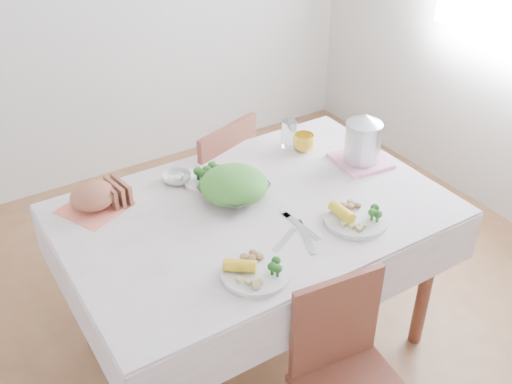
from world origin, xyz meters
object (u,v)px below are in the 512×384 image
chair_near (358,384)px  dinner_plate_left (256,272)px  electric_kettle (363,139)px  dining_table (255,281)px  salad_bowl (234,191)px  yellow_mug (304,142)px  dinner_plate_right (355,219)px  chair_far (203,188)px

chair_near → dinner_plate_left: size_ratio=3.31×
chair_near → electric_kettle: 1.06m
dining_table → dinner_plate_left: 0.56m
salad_bowl → yellow_mug: 0.50m
dinner_plate_right → salad_bowl: bearing=128.9°
yellow_mug → electric_kettle: (0.15, -0.23, 0.08)m
chair_far → dinner_plate_right: 1.00m
dining_table → chair_far: chair_far is taller
salad_bowl → yellow_mug: (0.47, 0.17, 0.01)m
dining_table → dinner_plate_left: bearing=-121.5°
dining_table → salad_bowl: 0.43m
dining_table → electric_kettle: size_ratio=6.32×
chair_near → chair_far: bearing=91.7°
dining_table → chair_near: chair_near is taller
dinner_plate_right → dining_table: bearing=134.8°
yellow_mug → electric_kettle: electric_kettle is taller
salad_bowl → chair_near: bearing=-89.8°
chair_far → salad_bowl: bearing=58.0°
chair_far → dinner_plate_left: (-0.30, -0.99, 0.31)m
chair_near → chair_far: (0.13, 1.36, 0.00)m
chair_near → salad_bowl: size_ratio=3.09×
dinner_plate_right → yellow_mug: yellow_mug is taller
yellow_mug → dinner_plate_right: bearing=-106.1°
salad_bowl → dinner_plate_left: (-0.18, -0.44, -0.02)m
yellow_mug → electric_kettle: bearing=-57.2°
dinner_plate_right → electric_kettle: (0.31, 0.33, 0.11)m
dinner_plate_right → electric_kettle: 0.47m
dinner_plate_left → yellow_mug: bearing=43.4°
chair_far → salad_bowl: chair_far is taller
chair_near → electric_kettle: electric_kettle is taller
chair_near → electric_kettle: bearing=57.6°
salad_bowl → yellow_mug: size_ratio=2.57×
chair_far → dinner_plate_left: chair_far is taller
salad_bowl → yellow_mug: yellow_mug is taller
chair_near → dinner_plate_left: 0.51m
dining_table → salad_bowl: bearing=107.2°
yellow_mug → dining_table: bearing=-148.0°
dinner_plate_right → yellow_mug: 0.58m
salad_bowl → dining_table: bearing=-72.8°
chair_near → dinner_plate_left: (-0.18, 0.37, 0.31)m
dinner_plate_left → electric_kettle: size_ratio=1.10×
chair_near → yellow_mug: chair_near is taller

